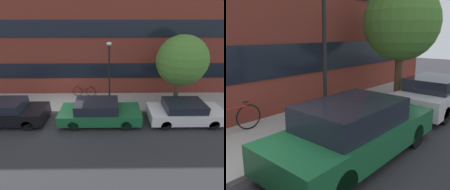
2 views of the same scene
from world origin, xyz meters
TOP-DOWN VIEW (x-y plane):
  - ground_plane at (0.00, 0.00)m, footprint 56.00×56.00m
  - sidewalk_strip at (0.00, 1.35)m, footprint 28.00×2.70m
  - rowhouse_facade at (0.00, 3.14)m, footprint 28.00×1.02m
  - parked_car_black at (-2.69, -1.05)m, footprint 4.16×1.68m
  - parked_car_green at (2.46, -1.05)m, footprint 4.55×1.77m
  - parked_car_white at (7.35, -1.05)m, footprint 4.18×1.75m
  - fire_hydrant at (-2.47, 0.37)m, footprint 0.47×0.26m
  - bicycle at (1.16, 2.19)m, footprint 1.74×0.44m
  - street_tree at (7.27, 0.45)m, footprint 2.95×2.95m
  - lamp_post at (3.03, 0.43)m, footprint 0.32×0.32m

SIDE VIEW (x-z plane):
  - ground_plane at x=0.00m, z-range 0.00..0.00m
  - sidewalk_strip at x=0.00m, z-range 0.00..0.12m
  - fire_hydrant at x=-2.47m, z-range 0.12..0.90m
  - bicycle at x=1.16m, z-range 0.11..0.95m
  - parked_car_white at x=7.35m, z-range 0.00..1.29m
  - parked_car_green at x=2.46m, z-range 0.00..1.36m
  - parked_car_black at x=-2.69m, z-range 0.00..1.40m
  - lamp_post at x=3.03m, z-range 0.64..4.84m
  - street_tree at x=7.27m, z-range 0.93..5.52m
  - rowhouse_facade at x=0.00m, z-range 0.01..8.75m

